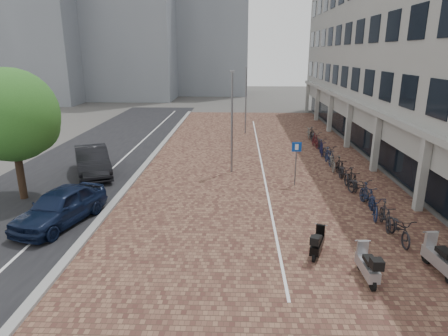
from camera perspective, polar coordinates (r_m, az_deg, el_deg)
ground at (r=14.25m, az=-0.94°, el=-12.04°), size 140.00×140.00×0.00m
plaza_brick at (r=25.44m, az=5.02°, el=1.06°), size 14.50×42.00×0.04m
street_asphalt at (r=27.20m, az=-18.80°, el=1.23°), size 8.00×50.00×0.03m
curb at (r=26.05m, az=-10.77°, el=1.33°), size 0.35×42.00×0.14m
lane_line at (r=26.55m, az=-14.77°, el=1.25°), size 0.12×44.00×0.00m
parking_line at (r=25.45m, az=5.47°, el=1.11°), size 0.10×30.00×0.00m
office_building at (r=31.04m, az=26.86°, el=17.97°), size 8.40×40.00×15.00m
bg_towers at (r=63.62m, az=-12.49°, el=22.79°), size 33.00×23.00×32.00m
car_navy at (r=17.35m, az=-22.99°, el=-5.24°), size 2.99×4.80×1.52m
car_dark at (r=23.55m, az=-18.84°, el=0.95°), size 3.65×5.22×1.63m
scooter_front at (r=13.11m, az=20.41°, el=-13.19°), size 0.55×1.62×1.10m
scooter_mid at (r=14.09m, az=13.61°, el=-10.63°), size 0.93×1.50×0.98m
scooter_back at (r=14.35m, az=29.34°, el=-11.39°), size 0.77×1.84×1.23m
parking_sign at (r=20.55m, az=10.59°, el=1.62°), size 0.50×0.10×2.39m
lamp_near at (r=22.25m, az=1.17°, el=6.53°), size 0.12×0.12×5.83m
lamp_far at (r=33.61m, az=3.23°, el=9.80°), size 0.12×0.12×5.63m
street_tree at (r=20.42m, az=-28.44°, el=6.58°), size 4.29×4.29×6.23m
bike_row at (r=24.26m, az=16.12°, el=0.92°), size 1.20×20.42×1.05m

